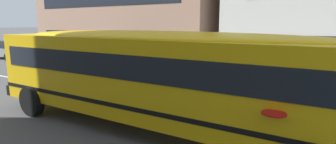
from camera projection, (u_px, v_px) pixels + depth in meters
ground_plane at (202, 116)px, 9.28m from camera, size 400.00×400.00×0.00m
sidewalk_far at (256, 80)px, 15.20m from camera, size 120.00×3.00×0.01m
lane_centreline at (202, 116)px, 9.28m from camera, size 110.00×0.16×0.01m
school_bus at (162, 72)px, 7.81m from camera, size 13.21×3.14×2.94m
parked_car_teal_by_entrance at (102, 58)px, 18.05m from camera, size 3.98×2.03×1.64m
parked_car_grey_past_driveway at (7, 49)px, 24.16m from camera, size 3.96×1.99×1.64m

